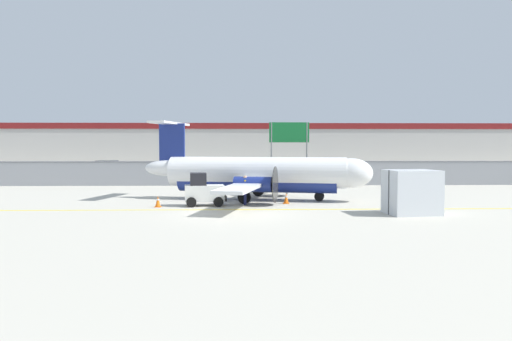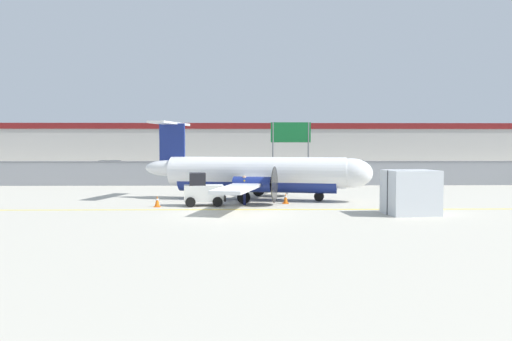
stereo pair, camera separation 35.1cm
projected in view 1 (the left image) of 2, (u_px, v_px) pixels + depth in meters
ground_plane at (231, 210)px, 26.56m from camera, size 140.00×140.00×0.01m
perimeter_fence at (235, 173)px, 42.48m from camera, size 98.00×0.10×2.10m
parking_lot_strip at (237, 176)px, 54.01m from camera, size 98.00×17.00×0.12m
background_building at (238, 147)px, 72.31m from camera, size 91.00×8.10×6.50m
commuter_airplane at (261, 174)px, 31.26m from camera, size 14.55×15.96×4.92m
baggage_tug at (204, 191)px, 28.21m from camera, size 2.44×1.61×1.88m
ground_crew_worker at (245, 188)px, 28.67m from camera, size 0.34×0.54×1.70m
cargo_container at (412, 192)px, 24.81m from camera, size 2.63×2.28×2.20m
traffic_cone_near_left at (286, 198)px, 29.33m from camera, size 0.36×0.36×0.64m
traffic_cone_near_right at (158, 201)px, 27.67m from camera, size 0.36×0.36×0.64m
traffic_cone_far_left at (198, 195)px, 31.49m from camera, size 0.36×0.36×0.64m
parked_car_0 at (106, 168)px, 57.09m from camera, size 4.24×2.09×1.58m
parked_car_1 at (150, 171)px, 49.83m from camera, size 4.32×2.25×1.58m
parked_car_2 at (187, 170)px, 52.27m from camera, size 4.32×2.27×1.58m
parked_car_3 at (225, 169)px, 52.87m from camera, size 4.39×2.43×1.58m
parked_car_4 at (281, 167)px, 58.84m from camera, size 4.21×2.02×1.58m
parked_car_5 at (320, 170)px, 51.67m from camera, size 4.38×2.42×1.58m
parked_car_6 at (351, 167)px, 58.97m from camera, size 4.35×2.33×1.58m
highway_sign at (289, 137)px, 44.84m from camera, size 3.60×0.14×5.50m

